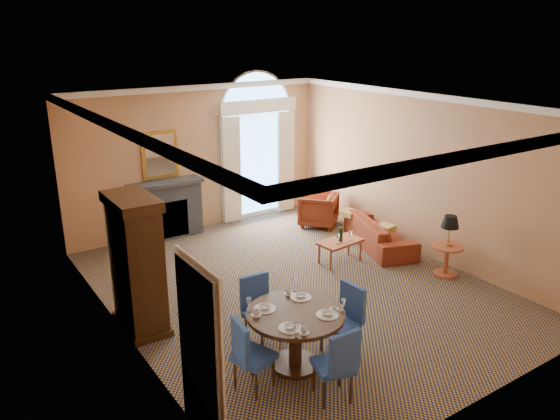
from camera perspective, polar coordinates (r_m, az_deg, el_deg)
ground at (r=9.70m, az=1.66°, el=-8.09°), size 7.50×7.50×0.00m
room_envelope at (r=9.39m, az=-0.70°, el=7.26°), size 6.04×7.52×3.45m
armoire at (r=8.34m, az=-14.73°, el=-5.71°), size 0.60×1.06×2.09m
dining_table at (r=7.34m, az=1.64°, el=-12.10°), size 1.31×1.31×1.02m
dining_chair_north at (r=7.95m, az=-2.24°, el=-9.83°), size 0.52×0.52×1.00m
dining_chair_south at (r=6.78m, az=6.12°, el=-15.41°), size 0.55×0.55×1.00m
dining_chair_east at (r=7.76m, az=6.91°, el=-10.76°), size 0.49×0.48×1.00m
dining_chair_west at (r=6.93m, az=-3.39°, el=-14.53°), size 0.57×0.57×1.00m
sofa at (r=11.51m, az=10.38°, el=-2.37°), size 1.44×2.21×0.60m
armchair at (r=12.55m, az=4.03°, el=0.05°), size 1.15×1.15×0.75m
coffee_table at (r=10.60m, az=6.35°, el=-3.33°), size 0.93×0.58×0.81m
side_table at (r=10.35m, az=17.20°, el=-2.91°), size 0.58×0.58×1.13m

